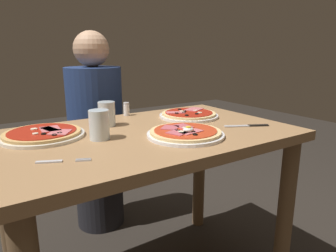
# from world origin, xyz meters

# --- Properties ---
(dining_table) EXTENTS (1.16, 0.73, 0.75)m
(dining_table) POSITION_xyz_m (0.00, 0.00, 0.62)
(dining_table) COLOR #9E754C
(dining_table) RESTS_ON ground
(pizza_foreground) EXTENTS (0.30, 0.30, 0.05)m
(pizza_foreground) POSITION_xyz_m (0.08, -0.14, 0.77)
(pizza_foreground) COLOR white
(pizza_foreground) RESTS_ON dining_table
(pizza_across_left) EXTENTS (0.29, 0.29, 0.03)m
(pizza_across_left) POSITION_xyz_m (0.30, 0.13, 0.77)
(pizza_across_left) COLOR white
(pizza_across_left) RESTS_ON dining_table
(pizza_across_right) EXTENTS (0.31, 0.31, 0.03)m
(pizza_across_right) POSITION_xyz_m (-0.37, 0.14, 0.77)
(pizza_across_right) COLOR silver
(pizza_across_right) RESTS_ON dining_table
(water_glass_near) EXTENTS (0.07, 0.07, 0.11)m
(water_glass_near) POSITION_xyz_m (-0.20, 0.00, 0.80)
(water_glass_near) COLOR silver
(water_glass_near) RESTS_ON dining_table
(water_glass_far) EXTENTS (0.07, 0.07, 0.11)m
(water_glass_far) POSITION_xyz_m (-0.10, 0.18, 0.80)
(water_glass_far) COLOR silver
(water_glass_far) RESTS_ON dining_table
(fork) EXTENTS (0.15, 0.08, 0.00)m
(fork) POSITION_xyz_m (-0.39, -0.16, 0.76)
(fork) COLOR silver
(fork) RESTS_ON dining_table
(knife) EXTENTS (0.18, 0.11, 0.01)m
(knife) POSITION_xyz_m (0.41, -0.17, 0.76)
(knife) COLOR silver
(knife) RESTS_ON dining_table
(salt_shaker) EXTENTS (0.03, 0.03, 0.07)m
(salt_shaker) POSITION_xyz_m (0.06, 0.33, 0.79)
(salt_shaker) COLOR white
(salt_shaker) RESTS_ON dining_table
(diner_person) EXTENTS (0.32, 0.32, 1.18)m
(diner_person) POSITION_xyz_m (0.01, 0.66, 0.56)
(diner_person) COLOR black
(diner_person) RESTS_ON ground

